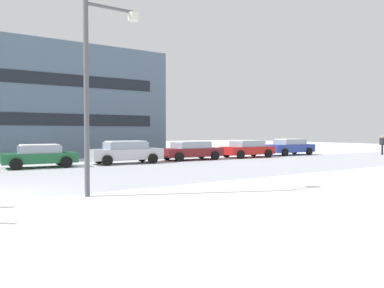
{
  "coord_description": "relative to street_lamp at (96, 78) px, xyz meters",
  "views": [
    {
      "loc": [
        -0.69,
        -12.82,
        2.02
      ],
      "look_at": [
        11.07,
        5.45,
        1.3
      ],
      "focal_mm": 33.87,
      "sensor_mm": 36.0,
      "label": 1
    }
  ],
  "objects": [
    {
      "name": "parked_car_maroon",
      "position": [
        10.46,
        10.79,
        -3.03
      ],
      "size": [
        4.61,
        2.24,
        1.36
      ],
      "color": "maroon",
      "rests_on": "ground"
    },
    {
      "name": "parked_car_green",
      "position": [
        0.16,
        10.71,
        -3.05
      ],
      "size": [
        4.01,
        2.19,
        1.32
      ],
      "color": "#1E6038",
      "rests_on": "ground"
    },
    {
      "name": "building_far_right",
      "position": [
        3.82,
        21.62,
        0.72
      ],
      "size": [
        15.39,
        10.29,
        8.93
      ],
      "color": "slate",
      "rests_on": "ground"
    },
    {
      "name": "parked_car_blue",
      "position": [
        20.76,
        10.75,
        -3.0
      ],
      "size": [
        4.58,
        2.09,
        1.43
      ],
      "color": "#283D93",
      "rests_on": "ground"
    },
    {
      "name": "parked_car_silver",
      "position": [
        5.31,
        10.51,
        -2.99
      ],
      "size": [
        4.66,
        2.11,
        1.46
      ],
      "color": "silver",
      "rests_on": "ground"
    },
    {
      "name": "street_lamp",
      "position": [
        0.0,
        0.0,
        0.0
      ],
      "size": [
        1.85,
        0.36,
        6.15
      ],
      "color": "#4C4F54",
      "rests_on": "ground"
    },
    {
      "name": "pedestrian_crossing",
      "position": [
        28.06,
        6.61,
        -2.74
      ],
      "size": [
        0.41,
        0.44,
        1.71
      ],
      "color": "black",
      "rests_on": "ground"
    },
    {
      "name": "parked_car_red",
      "position": [
        15.61,
        10.51,
        -3.03
      ],
      "size": [
        4.34,
        2.15,
        1.37
      ],
      "color": "red",
      "rests_on": "ground"
    }
  ]
}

